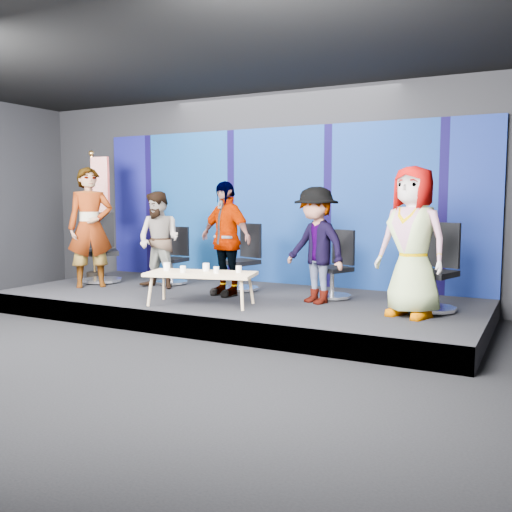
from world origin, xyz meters
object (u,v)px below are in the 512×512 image
object	(u,v)px
chair_d	(335,276)
mug_e	(239,269)
chair_a	(101,259)
flag_stand	(98,211)
panelist_b	(159,240)
coffee_table	(201,275)
panelist_c	(225,239)
chair_e	(434,282)
mug_a	(167,267)
chair_b	(173,265)
panelist_e	(412,242)
mug_b	(183,269)
chair_c	(243,269)
panelist_d	(316,245)
mug_c	(206,267)
panelist_a	(90,227)
mug_d	(216,270)

from	to	relation	value
chair_d	mug_e	bearing A→B (deg)	-106.07
chair_a	flag_stand	distance (m)	1.01
panelist_b	coffee_table	world-z (taller)	panelist_b
panelist_b	mug_e	distance (m)	1.97
panelist_b	panelist_c	world-z (taller)	panelist_c
chair_e	mug_a	size ratio (longest dim) A/B	10.42
chair_e	coffee_table	distance (m)	3.04
chair_b	panelist_e	bearing A→B (deg)	-10.95
panelist_b	mug_b	xyz separation A→B (m)	(1.16, -1.03, -0.28)
chair_c	panelist_e	world-z (taller)	panelist_e
chair_a	panelist_d	size ratio (longest dim) A/B	0.75
chair_d	panelist_e	size ratio (longest dim) A/B	0.54
mug_b	panelist_e	bearing A→B (deg)	13.39
panelist_e	mug_c	world-z (taller)	panelist_e
panelist_c	mug_a	xyz separation A→B (m)	(-0.42, -0.88, -0.34)
chair_c	chair_e	distance (m)	2.96
chair_b	panelist_c	size ratio (longest dim) A/B	0.57
mug_b	mug_e	world-z (taller)	same
panelist_a	mug_b	world-z (taller)	panelist_a
chair_a	coffee_table	xyz separation A→B (m)	(2.66, -0.98, 0.02)
chair_e	mug_e	bearing A→B (deg)	-143.97
panelist_a	mug_a	world-z (taller)	panelist_a
mug_a	mug_b	distance (m)	0.33
chair_e	coffee_table	xyz separation A→B (m)	(-2.85, -1.04, 0.04)
panelist_b	flag_stand	size ratio (longest dim) A/B	0.68
panelist_e	coffee_table	size ratio (longest dim) A/B	1.17
chair_a	flag_stand	size ratio (longest dim) A/B	0.52
panelist_a	chair_e	distance (m)	5.36
chair_b	panelist_d	bearing A→B (deg)	-10.60
coffee_table	mug_b	world-z (taller)	mug_b
mug_b	panelist_a	bearing A→B (deg)	163.93
chair_a	chair_d	xyz separation A→B (m)	(4.07, 0.36, -0.07)
chair_b	panelist_b	distance (m)	0.68
mug_a	mug_e	xyz separation A→B (m)	(0.99, 0.27, -0.01)
chair_b	chair_e	world-z (taller)	chair_e
mug_a	mug_b	size ratio (longest dim) A/B	1.21
panelist_d	mug_d	xyz separation A→B (m)	(-1.09, -0.82, -0.31)
panelist_e	mug_b	world-z (taller)	panelist_e
chair_d	mug_e	xyz separation A→B (m)	(-0.95, -1.12, 0.17)
coffee_table	mug_a	size ratio (longest dim) A/B	14.37
panelist_a	mug_e	bearing A→B (deg)	-52.83
coffee_table	mug_d	distance (m)	0.24
panelist_e	mug_a	distance (m)	3.28
chair_a	mug_e	world-z (taller)	chair_a
chair_c	panelist_d	distance (m)	1.55
chair_a	mug_b	xyz separation A→B (m)	(2.45, -1.10, 0.10)
panelist_c	coffee_table	size ratio (longest dim) A/B	1.09
mug_e	panelist_b	bearing A→B (deg)	159.45
panelist_e	chair_b	bearing A→B (deg)	-174.25
chair_b	chair_a	bearing A→B (deg)	-160.63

